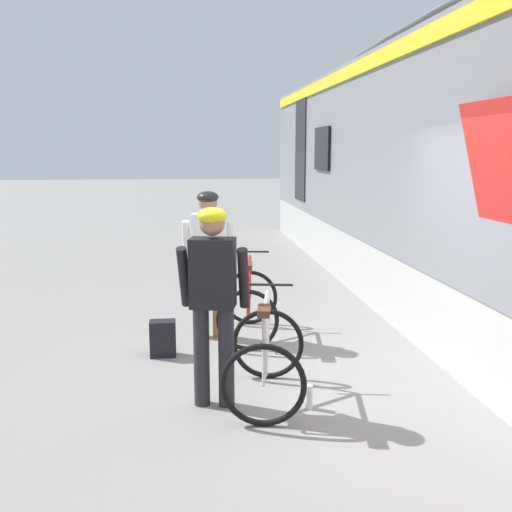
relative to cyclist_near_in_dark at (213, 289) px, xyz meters
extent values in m
plane|color=gray|center=(0.97, 0.26, -1.05)|extent=(80.00, 80.00, 0.00)
cube|color=yellow|center=(2.35, 1.41, 2.37)|extent=(0.04, 18.85, 0.20)
cube|color=black|center=(2.34, 5.98, 1.20)|extent=(0.04, 1.10, 0.80)
cube|color=black|center=(2.36, 8.14, 1.20)|extent=(0.03, 1.10, 2.29)
cylinder|color=#232328|center=(-0.11, 0.02, -0.60)|extent=(0.14, 0.14, 0.90)
cylinder|color=#232328|center=(0.11, -0.03, -0.60)|extent=(0.14, 0.14, 0.90)
cube|color=black|center=(0.00, 0.00, 0.15)|extent=(0.42, 0.32, 0.60)
cylinder|color=black|center=(-0.25, 0.09, 0.10)|extent=(0.14, 0.27, 0.56)
cylinder|color=black|center=(0.26, -0.02, 0.10)|extent=(0.14, 0.27, 0.56)
sphere|color=#9E7051|center=(0.00, 0.00, 0.58)|extent=(0.22, 0.22, 0.22)
ellipsoid|color=yellow|center=(0.00, 0.00, 0.64)|extent=(0.31, 0.32, 0.14)
cylinder|color=#935B2D|center=(-0.07, 1.92, -0.60)|extent=(0.14, 0.14, 0.90)
cylinder|color=#935B2D|center=(0.15, 1.91, -0.60)|extent=(0.14, 0.14, 0.90)
cube|color=white|center=(0.04, 1.91, 0.15)|extent=(0.40, 0.27, 0.60)
cylinder|color=white|center=(-0.22, 1.97, 0.10)|extent=(0.11, 0.26, 0.56)
cylinder|color=white|center=(0.30, 1.94, 0.10)|extent=(0.11, 0.26, 0.56)
sphere|color=#9E7051|center=(0.04, 1.91, 0.58)|extent=(0.22, 0.22, 0.22)
ellipsoid|color=black|center=(0.04, 1.91, 0.64)|extent=(0.27, 0.29, 0.14)
torus|color=black|center=(0.55, 0.54, -0.70)|extent=(0.71, 0.17, 0.71)
torus|color=black|center=(0.38, -0.46, -0.70)|extent=(0.71, 0.17, 0.71)
cylinder|color=silver|center=(0.49, 0.19, -0.45)|extent=(0.16, 0.64, 0.63)
cylinder|color=silver|center=(0.47, 0.08, -0.15)|extent=(0.19, 0.84, 0.04)
cylinder|color=silver|center=(0.42, -0.23, -0.45)|extent=(0.09, 0.28, 0.62)
cylinder|color=silver|center=(0.41, -0.29, -0.73)|extent=(0.09, 0.36, 0.08)
cylinder|color=silver|center=(0.39, -0.40, -0.42)|extent=(0.05, 0.15, 0.56)
cylinder|color=silver|center=(0.55, 0.52, -0.42)|extent=(0.05, 0.09, 0.55)
cylinder|color=black|center=(0.55, 0.49, -0.09)|extent=(0.48, 0.11, 0.02)
cube|color=#4C2D19|center=(0.39, -0.37, -0.10)|extent=(0.14, 0.25, 0.06)
torus|color=black|center=(0.58, 2.38, -0.70)|extent=(0.71, 0.15, 0.71)
torus|color=black|center=(0.44, 1.37, -0.70)|extent=(0.71, 0.15, 0.71)
cylinder|color=red|center=(0.53, 2.02, -0.45)|extent=(0.13, 0.64, 0.63)
cylinder|color=red|center=(0.52, 1.91, -0.15)|extent=(0.16, 0.85, 0.04)
cylinder|color=red|center=(0.47, 1.60, -0.45)|extent=(0.08, 0.28, 0.62)
cylinder|color=red|center=(0.47, 1.54, -0.73)|extent=(0.08, 0.36, 0.08)
cylinder|color=red|center=(0.45, 1.43, -0.42)|extent=(0.04, 0.15, 0.56)
cylinder|color=red|center=(0.58, 2.35, -0.42)|extent=(0.04, 0.09, 0.55)
cylinder|color=black|center=(0.58, 2.33, -0.09)|extent=(0.48, 0.09, 0.02)
cube|color=#4C2D19|center=(0.45, 1.46, -0.10)|extent=(0.13, 0.25, 0.06)
cube|color=black|center=(-0.50, 1.31, -0.85)|extent=(0.28, 0.18, 0.40)
cylinder|color=silver|center=(0.82, -0.18, -0.95)|extent=(0.07, 0.07, 0.22)
cylinder|color=red|center=(-0.51, 1.27, -0.93)|extent=(0.07, 0.07, 0.24)
camera|label=1|loc=(-0.22, -4.87, 1.19)|focal=40.81mm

